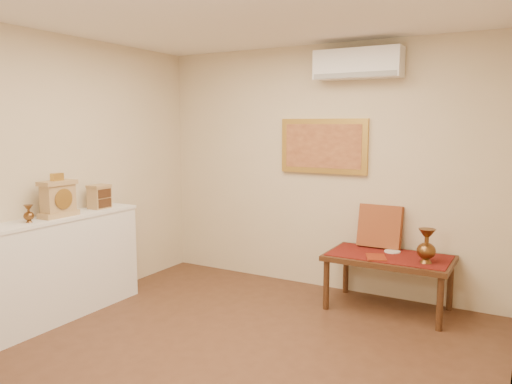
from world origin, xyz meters
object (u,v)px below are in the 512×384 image
Objects in this scene: brass_urn_tall at (427,242)px; mantel_clock at (58,198)px; low_table at (389,262)px; display_ledge at (46,271)px; wooden_chest at (99,197)px.

mantel_clock reaches higher than brass_urn_tall.
low_table is (-0.37, 0.10, -0.27)m from brass_urn_tall.
display_ledge is at bearing -149.72° from brass_urn_tall.
mantel_clock is at bearing -151.59° from brass_urn_tall.
display_ledge is 3.27m from low_table.
wooden_chest is at bearing 90.05° from display_ledge.
low_table is (2.64, 1.73, -0.67)m from mantel_clock.
display_ledge is 0.68m from mantel_clock.
wooden_chest reaches higher than brass_urn_tall.
display_ledge reaches higher than low_table.
wooden_chest is (-3.04, -1.10, 0.35)m from brass_urn_tall.
brass_urn_tall is 0.33× the size of low_table.
low_table is (2.68, 1.20, -0.62)m from wooden_chest.
low_table is (2.67, 1.88, -0.01)m from display_ledge.
wooden_chest reaches higher than display_ledge.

